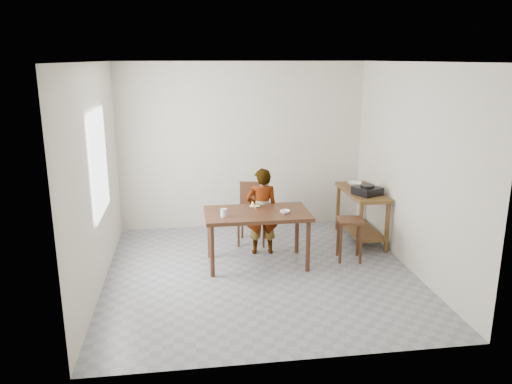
{
  "coord_description": "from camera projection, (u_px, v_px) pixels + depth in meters",
  "views": [
    {
      "loc": [
        -0.92,
        -6.01,
        2.74
      ],
      "look_at": [
        0.0,
        0.4,
        1.0
      ],
      "focal_mm": 35.0,
      "sensor_mm": 36.0,
      "label": 1
    }
  ],
  "objects": [
    {
      "name": "serving_bowl",
      "position": [
        355.0,
        184.0,
        7.85
      ],
      "size": [
        0.29,
        0.29,
        0.05
      ],
      "primitive_type": "imported",
      "rotation": [
        0.0,
        0.0,
        -0.39
      ],
      "color": "white",
      "rests_on": "prep_counter"
    },
    {
      "name": "prep_counter",
      "position": [
        361.0,
        216.0,
        7.67
      ],
      "size": [
        0.5,
        1.2,
        0.8
      ],
      "primitive_type": null,
      "color": "brown",
      "rests_on": "floor"
    },
    {
      "name": "child",
      "position": [
        262.0,
        211.0,
        7.11
      ],
      "size": [
        0.47,
        0.32,
        1.26
      ],
      "primitive_type": "imported",
      "rotation": [
        0.0,
        0.0,
        3.1
      ],
      "color": "silver",
      "rests_on": "floor"
    },
    {
      "name": "stool",
      "position": [
        349.0,
        239.0,
        6.95
      ],
      "size": [
        0.39,
        0.39,
        0.6
      ],
      "primitive_type": null,
      "rotation": [
        0.0,
        0.0,
        -0.18
      ],
      "color": "#422414",
      "rests_on": "floor"
    },
    {
      "name": "wall_right",
      "position": [
        413.0,
        168.0,
        6.51
      ],
      "size": [
        0.04,
        4.0,
        2.7
      ],
      "primitive_type": "cube",
      "color": "beige",
      "rests_on": "ground"
    },
    {
      "name": "window_pane",
      "position": [
        100.0,
        163.0,
        6.12
      ],
      "size": [
        0.02,
        1.1,
        1.3
      ],
      "primitive_type": "cube",
      "color": "white",
      "rests_on": "wall_left"
    },
    {
      "name": "glass_tumbler",
      "position": [
        224.0,
        213.0,
        6.47
      ],
      "size": [
        0.1,
        0.1,
        0.1
      ],
      "primitive_type": "cylinder",
      "rotation": [
        0.0,
        0.0,
        0.22
      ],
      "color": "silver",
      "rests_on": "dining_table"
    },
    {
      "name": "floor",
      "position": [
        260.0,
        274.0,
        6.59
      ],
      "size": [
        4.0,
        4.0,
        0.04
      ],
      "primitive_type": "cube",
      "color": "gray",
      "rests_on": "ground"
    },
    {
      "name": "small_bowl",
      "position": [
        285.0,
        212.0,
        6.61
      ],
      "size": [
        0.15,
        0.15,
        0.04
      ],
      "primitive_type": "imported",
      "rotation": [
        0.0,
        0.0,
        0.1
      ],
      "color": "white",
      "rests_on": "dining_table"
    },
    {
      "name": "wall_left",
      "position": [
        94.0,
        179.0,
        5.96
      ],
      "size": [
        0.04,
        4.0,
        2.7
      ],
      "primitive_type": "cube",
      "color": "beige",
      "rests_on": "ground"
    },
    {
      "name": "dining_chair",
      "position": [
        253.0,
        214.0,
        7.55
      ],
      "size": [
        0.54,
        0.54,
        0.91
      ],
      "primitive_type": null,
      "rotation": [
        0.0,
        0.0,
        -0.26
      ],
      "color": "#422414",
      "rests_on": "floor"
    },
    {
      "name": "ceiling",
      "position": [
        261.0,
        60.0,
        5.88
      ],
      "size": [
        4.0,
        4.0,
        0.04
      ],
      "primitive_type": "cube",
      "color": "white",
      "rests_on": "wall_back"
    },
    {
      "name": "wall_back",
      "position": [
        242.0,
        146.0,
        8.17
      ],
      "size": [
        4.0,
        0.04,
        2.7
      ],
      "primitive_type": "cube",
      "color": "beige",
      "rests_on": "ground"
    },
    {
      "name": "banana",
      "position": [
        255.0,
        206.0,
        6.85
      ],
      "size": [
        0.19,
        0.16,
        0.06
      ],
      "primitive_type": null,
      "rotation": [
        0.0,
        0.0,
        -0.33
      ],
      "color": "gold",
      "rests_on": "dining_table"
    },
    {
      "name": "gas_burner",
      "position": [
        367.0,
        191.0,
        7.34
      ],
      "size": [
        0.44,
        0.44,
        0.11
      ],
      "primitive_type": "cube",
      "rotation": [
        0.0,
        0.0,
        0.39
      ],
      "color": "black",
      "rests_on": "prep_counter"
    },
    {
      "name": "dining_table",
      "position": [
        257.0,
        238.0,
        6.77
      ],
      "size": [
        1.4,
        0.8,
        0.75
      ],
      "primitive_type": null,
      "color": "#422414",
      "rests_on": "floor"
    },
    {
      "name": "wall_front",
      "position": [
        296.0,
        225.0,
        4.3
      ],
      "size": [
        4.0,
        0.04,
        2.7
      ],
      "primitive_type": "cube",
      "color": "beige",
      "rests_on": "ground"
    }
  ]
}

